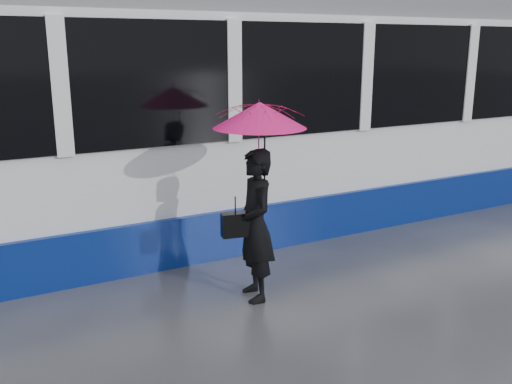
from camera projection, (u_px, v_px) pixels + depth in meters
ground at (251, 300)px, 6.04m from camera, size 90.00×90.00×0.00m
rails at (169, 233)px, 8.17m from camera, size 34.00×1.51×0.02m
woman at (255, 225)px, 5.92m from camera, size 0.49×0.65×1.61m
umbrella at (260, 133)px, 5.71m from camera, size 1.10×1.10×1.09m
handbag at (235, 224)px, 5.83m from camera, size 0.31×0.17×0.43m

